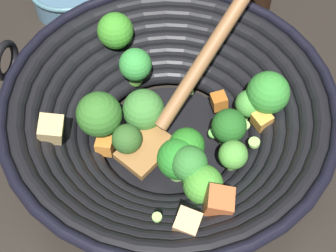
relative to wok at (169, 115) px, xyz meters
The scene contains 2 objects.
ground_plane 0.07m from the wok, 48.46° to the left, with size 4.00×4.00×0.00m, color #28231E.
wok is the anchor object (origin of this frame).
Camera 1 is at (-0.32, 0.14, 0.55)m, focal length 50.84 mm.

